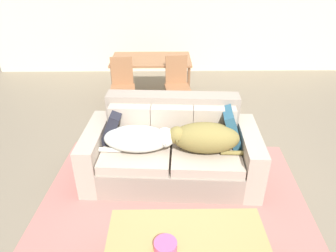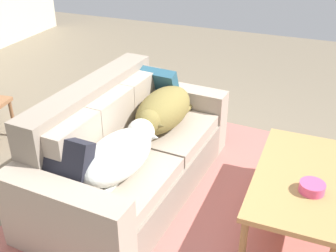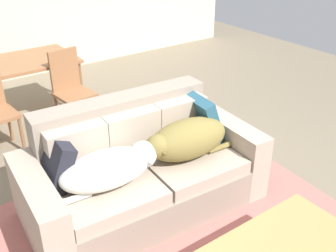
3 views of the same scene
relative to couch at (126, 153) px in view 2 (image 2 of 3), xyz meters
name	(u,v)px [view 2 (image 2 of 3)]	position (x,y,z in m)	size (l,w,h in m)	color
ground_plane	(156,179)	(0.19, -0.19, -0.34)	(10.00, 10.00, 0.00)	#756854
area_rug	(215,208)	(0.00, -0.80, -0.34)	(2.90, 2.83, 0.01)	#B2645B
couch	(126,153)	(0.00, 0.00, 0.00)	(2.07, 1.11, 0.92)	gray
dog_on_left_cushion	(121,153)	(-0.36, -0.16, 0.25)	(0.93, 0.44, 0.28)	silver
dog_on_right_cushion	(163,110)	(0.35, -0.20, 0.28)	(0.91, 0.43, 0.34)	olive
throw_pillow_by_left_arm	(64,165)	(-0.69, 0.10, 0.29)	(0.12, 0.39, 0.39)	black
throw_pillow_by_right_arm	(157,89)	(0.70, 0.01, 0.31)	(0.10, 0.44, 0.44)	#254E62
coffee_table	(300,180)	(0.09, -1.41, 0.05)	(1.27, 0.65, 0.44)	#AE874D
bowl_on_coffee_table	(312,187)	(-0.08, -1.50, 0.13)	(0.18, 0.18, 0.07)	#EA4C7F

